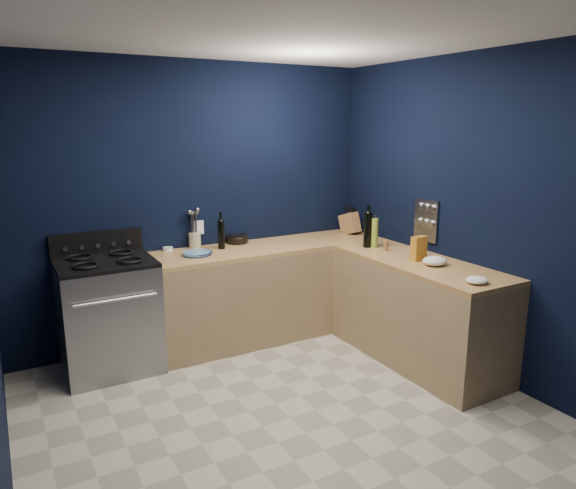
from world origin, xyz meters
TOP-DOWN VIEW (x-y plane):
  - floor at (0.00, 0.00)m, footprint 3.50×3.50m
  - ceiling at (0.00, 0.00)m, footprint 3.50×3.50m
  - wall_back at (0.00, 1.76)m, footprint 3.50×0.02m
  - wall_right at (1.76, 0.00)m, footprint 0.02×3.50m
  - wall_front at (0.00, -1.76)m, footprint 3.50×0.02m
  - cab_back at (0.60, 1.44)m, footprint 2.30×0.63m
  - top_back at (0.60, 1.44)m, footprint 2.30×0.63m
  - cab_right at (1.44, 0.29)m, footprint 0.63×1.67m
  - top_right at (1.44, 0.29)m, footprint 0.63×1.67m
  - gas_range at (-0.93, 1.42)m, footprint 0.76×0.66m
  - oven_door at (-0.93, 1.10)m, footprint 0.59×0.02m
  - cooktop at (-0.93, 1.42)m, footprint 0.76×0.66m
  - backguard at (-0.93, 1.72)m, footprint 0.76×0.06m
  - spice_panel at (1.74, 0.55)m, footprint 0.02×0.28m
  - wall_outlet at (0.00, 1.74)m, footprint 0.09×0.02m
  - plate_stack at (-0.15, 1.41)m, footprint 0.32×0.32m
  - ramekin at (-0.32, 1.69)m, footprint 0.12×0.12m
  - utensil_crock at (-0.06, 1.69)m, footprint 0.13×0.13m
  - wine_bottle_back at (0.14, 1.53)m, footprint 0.07×0.07m
  - lemon_basket at (0.37, 1.68)m, footprint 0.27×0.27m
  - knife_block at (1.59, 1.51)m, footprint 0.15×0.26m
  - wine_bottle_right at (1.36, 0.92)m, footprint 0.09×0.09m
  - oil_bottle at (1.41, 0.88)m, footprint 0.08×0.08m
  - spice_jar_near at (1.42, 0.72)m, footprint 0.04×0.04m
  - spice_jar_far at (1.58, 0.45)m, footprint 0.05×0.05m
  - crouton_bag at (1.44, 0.31)m, footprint 0.15×0.08m
  - towel_front at (1.44, 0.12)m, footprint 0.26×0.24m
  - towel_end at (1.34, -0.40)m, footprint 0.17×0.16m

SIDE VIEW (x-z plane):
  - floor at x=0.00m, z-range -0.02..0.00m
  - cab_back at x=0.60m, z-range 0.00..0.86m
  - cab_right at x=1.44m, z-range 0.00..0.86m
  - oven_door at x=-0.93m, z-range 0.24..0.66m
  - gas_range at x=-0.93m, z-range 0.00..0.92m
  - top_back at x=0.60m, z-range 0.86..0.90m
  - top_right at x=1.44m, z-range 0.86..0.90m
  - plate_stack at x=-0.15m, z-range 0.90..0.93m
  - ramekin at x=-0.32m, z-range 0.90..0.94m
  - towel_end at x=1.34m, z-range 0.90..0.95m
  - cooktop at x=-0.93m, z-range 0.92..0.95m
  - towel_front at x=1.44m, z-range 0.90..0.97m
  - lemon_basket at x=0.37m, z-range 0.90..0.98m
  - spice_jar_far at x=1.58m, z-range 0.90..0.99m
  - spice_jar_near at x=1.42m, z-range 0.90..0.99m
  - utensil_crock at x=-0.06m, z-range 0.90..1.04m
  - crouton_bag at x=1.44m, z-range 0.90..1.11m
  - knife_block at x=1.59m, z-range 0.88..1.14m
  - wine_bottle_back at x=0.14m, z-range 0.90..1.16m
  - oil_bottle at x=1.41m, z-range 0.90..1.18m
  - backguard at x=-0.93m, z-range 0.94..1.14m
  - wine_bottle_right at x=1.36m, z-range 0.90..1.22m
  - wall_outlet at x=0.00m, z-range 1.02..1.15m
  - spice_panel at x=1.74m, z-range 0.99..1.37m
  - wall_back at x=0.00m, z-range 0.00..2.60m
  - wall_right at x=1.76m, z-range 0.00..2.60m
  - wall_front at x=0.00m, z-range 0.00..2.60m
  - ceiling at x=0.00m, z-range 2.60..2.62m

